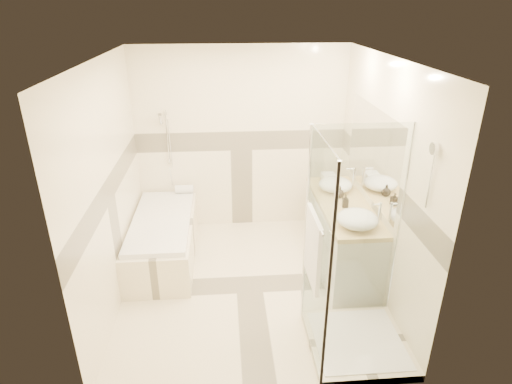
{
  "coord_description": "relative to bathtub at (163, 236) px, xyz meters",
  "views": [
    {
      "loc": [
        -0.24,
        -4.04,
        2.98
      ],
      "look_at": [
        0.1,
        0.25,
        1.05
      ],
      "focal_mm": 30.0,
      "sensor_mm": 36.0,
      "label": 1
    }
  ],
  "objects": [
    {
      "name": "room",
      "position": [
        1.08,
        -0.64,
        0.95
      ],
      "size": [
        2.82,
        3.02,
        2.52
      ],
      "color": "#F1E3C0",
      "rests_on": "ground"
    },
    {
      "name": "bathtub",
      "position": [
        0.0,
        0.0,
        0.0
      ],
      "size": [
        0.75,
        1.7,
        0.56
      ],
      "color": "#F6E8C5",
      "rests_on": "ground"
    },
    {
      "name": "vanity",
      "position": [
        2.15,
        -0.35,
        0.12
      ],
      "size": [
        0.58,
        1.62,
        0.85
      ],
      "color": "white",
      "rests_on": "ground"
    },
    {
      "name": "shower_enclosure",
      "position": [
        1.86,
        -1.62,
        0.2
      ],
      "size": [
        0.96,
        0.93,
        2.04
      ],
      "color": "#F6E8C5",
      "rests_on": "ground"
    },
    {
      "name": "vessel_sink_near",
      "position": [
        2.13,
        0.01,
        0.62
      ],
      "size": [
        0.41,
        0.41,
        0.16
      ],
      "primitive_type": "ellipsoid",
      "color": "white",
      "rests_on": "vanity"
    },
    {
      "name": "vessel_sink_far",
      "position": [
        2.13,
        -0.9,
        0.63
      ],
      "size": [
        0.43,
        0.43,
        0.17
      ],
      "primitive_type": "ellipsoid",
      "color": "white",
      "rests_on": "vanity"
    },
    {
      "name": "faucet_near",
      "position": [
        2.35,
        0.01,
        0.72
      ],
      "size": [
        0.12,
        0.03,
        0.3
      ],
      "color": "silver",
      "rests_on": "vanity"
    },
    {
      "name": "faucet_far",
      "position": [
        2.35,
        -0.9,
        0.69
      ],
      "size": [
        0.11,
        0.03,
        0.26
      ],
      "color": "silver",
      "rests_on": "vanity"
    },
    {
      "name": "amenity_bottle_a",
      "position": [
        2.13,
        -0.45,
        0.62
      ],
      "size": [
        0.08,
        0.08,
        0.15
      ],
      "primitive_type": "imported",
      "rotation": [
        0.0,
        0.0,
        -0.14
      ],
      "color": "black",
      "rests_on": "vanity"
    },
    {
      "name": "amenity_bottle_b",
      "position": [
        2.13,
        -0.19,
        0.61
      ],
      "size": [
        0.12,
        0.12,
        0.14
      ],
      "primitive_type": "imported",
      "rotation": [
        0.0,
        0.0,
        0.09
      ],
      "color": "black",
      "rests_on": "vanity"
    },
    {
      "name": "folded_towels",
      "position": [
        2.13,
        0.29,
        0.59
      ],
      "size": [
        0.18,
        0.29,
        0.09
      ],
      "primitive_type": "cube",
      "rotation": [
        0.0,
        0.0,
        0.06
      ],
      "color": "white",
      "rests_on": "vanity"
    },
    {
      "name": "rolled_towel",
      "position": [
        0.23,
        0.74,
        0.31
      ],
      "size": [
        0.24,
        0.11,
        0.11
      ],
      "primitive_type": "cylinder",
      "rotation": [
        0.0,
        1.57,
        0.0
      ],
      "color": "white",
      "rests_on": "bathtub"
    }
  ]
}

